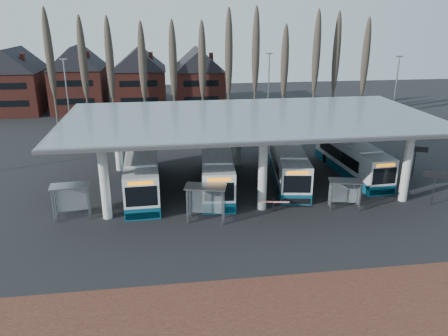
{
  "coord_description": "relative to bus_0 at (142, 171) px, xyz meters",
  "views": [
    {
      "loc": [
        -7.4,
        -28.62,
        14.63
      ],
      "look_at": [
        -2.41,
        7.0,
        1.99
      ],
      "focal_mm": 35.0,
      "sensor_mm": 36.0,
      "label": 1
    }
  ],
  "objects": [
    {
      "name": "ground",
      "position": [
        9.5,
        -8.06,
        -1.66
      ],
      "size": [
        140.0,
        140.0,
        0.0
      ],
      "primitive_type": "plane",
      "color": "black",
      "rests_on": "ground"
    },
    {
      "name": "bus_1",
      "position": [
        6.57,
        -0.04,
        -0.06
      ],
      "size": [
        3.69,
        12.36,
        3.38
      ],
      "rotation": [
        0.0,
        0.0,
        -0.09
      ],
      "color": "white",
      "rests_on": "ground"
    },
    {
      "name": "lamp_post_b",
      "position": [
        15.5,
        17.94,
        3.68
      ],
      "size": [
        0.8,
        0.16,
        10.17
      ],
      "color": "slate",
      "rests_on": "ground"
    },
    {
      "name": "info_sign_1",
      "position": [
        25.25,
        -0.63,
        0.95
      ],
      "size": [
        1.95,
        0.94,
        3.1
      ],
      "rotation": [
        0.0,
        0.0,
        -0.41
      ],
      "color": "black",
      "rests_on": "ground"
    },
    {
      "name": "bus_0",
      "position": [
        0.0,
        0.0,
        0.0
      ],
      "size": [
        3.04,
        12.71,
        3.51
      ],
      "rotation": [
        0.0,
        0.0,
        0.03
      ],
      "color": "white",
      "rests_on": "ground"
    },
    {
      "name": "shelter_1",
      "position": [
        4.92,
        -6.95,
        0.38
      ],
      "size": [
        3.28,
        2.17,
        2.8
      ],
      "rotation": [
        0.0,
        0.0,
        -0.24
      ],
      "color": "gray",
      "rests_on": "ground"
    },
    {
      "name": "bus_3",
      "position": [
        19.93,
        1.44,
        -0.13
      ],
      "size": [
        3.2,
        11.78,
        3.24
      ],
      "rotation": [
        0.0,
        0.0,
        0.06
      ],
      "color": "white",
      "rests_on": "ground"
    },
    {
      "name": "station_canopy",
      "position": [
        9.5,
        -0.06,
        4.03
      ],
      "size": [
        32.0,
        16.0,
        6.34
      ],
      "color": "silver",
      "rests_on": "ground"
    },
    {
      "name": "info_sign_0",
      "position": [
        23.35,
        -6.81,
        0.76
      ],
      "size": [
        1.9,
        0.61,
        2.88
      ],
      "rotation": [
        0.0,
        0.0,
        -0.27
      ],
      "color": "black",
      "rests_on": "ground"
    },
    {
      "name": "lamp_post_a",
      "position": [
        -8.5,
        13.94,
        3.68
      ],
      "size": [
        0.8,
        0.16,
        10.17
      ],
      "color": "slate",
      "rests_on": "ground"
    },
    {
      "name": "poplar_row",
      "position": [
        9.5,
        24.94,
        7.12
      ],
      "size": [
        45.1,
        1.1,
        14.5
      ],
      "color": "#473D33",
      "rests_on": "ground"
    },
    {
      "name": "lamp_post_c",
      "position": [
        29.5,
        11.94,
        3.68
      ],
      "size": [
        0.8,
        0.16,
        10.17
      ],
      "color": "slate",
      "rests_on": "ground"
    },
    {
      "name": "barrier",
      "position": [
        10.33,
        -6.42,
        -0.8
      ],
      "size": [
        2.18,
        0.8,
        1.1
      ],
      "rotation": [
        0.0,
        0.0,
        -0.19
      ],
      "color": "black",
      "rests_on": "ground"
    },
    {
      "name": "shelter_2",
      "position": [
        16.02,
        -6.28,
        0.08
      ],
      "size": [
        2.8,
        1.84,
        2.39
      ],
      "rotation": [
        0.0,
        0.0,
        -0.23
      ],
      "color": "gray",
      "rests_on": "ground"
    },
    {
      "name": "brick_strip",
      "position": [
        9.5,
        -20.06,
        -1.64
      ],
      "size": [
        70.0,
        10.0,
        0.03
      ],
      "primitive_type": "cube",
      "color": "brown",
      "rests_on": "ground"
    },
    {
      "name": "townhouse_row",
      "position": [
        -6.25,
        35.94,
        4.28
      ],
      "size": [
        36.8,
        10.3,
        12.25
      ],
      "color": "maroon",
      "rests_on": "ground"
    },
    {
      "name": "shelter_0",
      "position": [
        -5.13,
        -5.01,
        0.27
      ],
      "size": [
        2.98,
        1.69,
        2.65
      ],
      "rotation": [
        0.0,
        0.0,
        0.09
      ],
      "color": "gray",
      "rests_on": "ground"
    },
    {
      "name": "bus_2",
      "position": [
        13.34,
        0.6,
        -0.11
      ],
      "size": [
        4.28,
        12.07,
        3.28
      ],
      "rotation": [
        0.0,
        0.0,
        -0.15
      ],
      "color": "white",
      "rests_on": "ground"
    }
  ]
}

